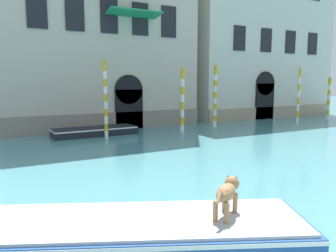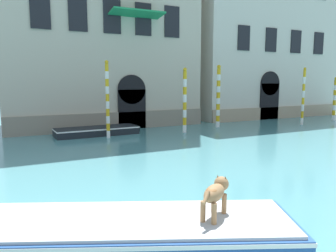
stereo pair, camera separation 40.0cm
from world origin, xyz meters
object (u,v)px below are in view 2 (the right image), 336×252
(boat_moored_near_palazzo, at_px, (97,131))
(mooring_pole_2, at_px, (303,96))
(mooring_pole_3, at_px, (218,96))
(mooring_pole_0, at_px, (185,100))
(mooring_pole_1, at_px, (108,99))
(dog_on_deck, at_px, (216,193))
(mooring_pole_4, at_px, (335,98))
(boat_foreground, at_px, (115,232))

(boat_moored_near_palazzo, xyz_separation_m, mooring_pole_2, (15.13, -2.25, 1.90))
(mooring_pole_2, bearing_deg, mooring_pole_3, 164.57)
(mooring_pole_0, relative_size, mooring_pole_1, 0.93)
(dog_on_deck, xyz_separation_m, mooring_pole_3, (9.96, 14.07, 1.12))
(mooring_pole_2, distance_m, mooring_pole_3, 6.71)
(mooring_pole_3, relative_size, mooring_pole_4, 1.22)
(boat_foreground, height_order, boat_moored_near_palazzo, boat_foreground)
(mooring_pole_2, bearing_deg, mooring_pole_1, 176.29)
(mooring_pole_1, xyz_separation_m, mooring_pole_3, (8.32, 0.83, -0.02))
(boat_foreground, bearing_deg, boat_moored_near_palazzo, 101.55)
(mooring_pole_2, bearing_deg, mooring_pole_4, 9.93)
(dog_on_deck, relative_size, mooring_pole_4, 0.27)
(mooring_pole_3, bearing_deg, mooring_pole_2, -15.43)
(dog_on_deck, distance_m, mooring_pole_4, 24.84)
(mooring_pole_1, distance_m, mooring_pole_3, 8.36)
(mooring_pole_4, bearing_deg, mooring_pole_1, 179.58)
(mooring_pole_1, relative_size, mooring_pole_4, 1.24)
(mooring_pole_1, relative_size, mooring_pole_3, 1.01)
(mooring_pole_1, distance_m, mooring_pole_2, 14.82)
(boat_foreground, height_order, mooring_pole_2, mooring_pole_2)
(boat_moored_near_palazzo, distance_m, mooring_pole_4, 19.90)
(boat_foreground, distance_m, mooring_pole_0, 14.97)
(boat_foreground, height_order, dog_on_deck, dog_on_deck)
(boat_moored_near_palazzo, bearing_deg, mooring_pole_0, -17.93)
(mooring_pole_0, height_order, mooring_pole_2, mooring_pole_2)
(boat_foreground, xyz_separation_m, mooring_pole_0, (8.48, 12.21, 1.76))
(dog_on_deck, xyz_separation_m, mooring_pole_0, (6.62, 13.00, 0.98))
(mooring_pole_1, height_order, mooring_pole_3, mooring_pole_1)
(boat_foreground, distance_m, mooring_pole_1, 13.07)
(boat_moored_near_palazzo, height_order, mooring_pole_0, mooring_pole_0)
(dog_on_deck, bearing_deg, mooring_pole_1, 47.95)
(dog_on_deck, relative_size, mooring_pole_1, 0.22)
(boat_moored_near_palazzo, distance_m, mooring_pole_0, 5.83)
(boat_moored_near_palazzo, relative_size, mooring_pole_4, 1.40)
(mooring_pole_4, bearing_deg, boat_foreground, -151.80)
(dog_on_deck, xyz_separation_m, mooring_pole_2, (16.43, 12.28, 1.05))
(boat_moored_near_palazzo, bearing_deg, boat_foreground, -104.87)
(dog_on_deck, distance_m, boat_moored_near_palazzo, 14.61)
(boat_moored_near_palazzo, height_order, mooring_pole_1, mooring_pole_1)
(mooring_pole_1, height_order, mooring_pole_2, mooring_pole_1)
(mooring_pole_2, bearing_deg, mooring_pole_0, 175.79)
(boat_foreground, distance_m, boat_moored_near_palazzo, 14.09)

